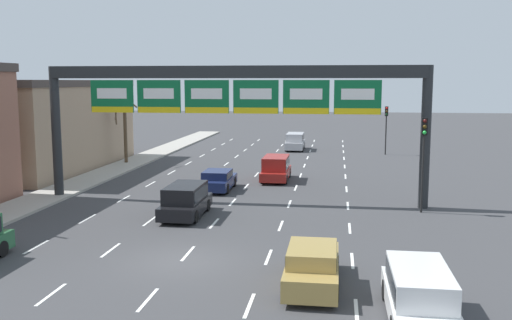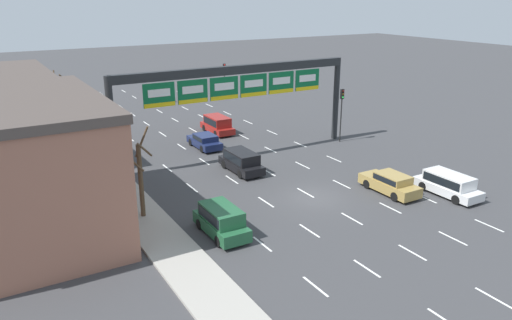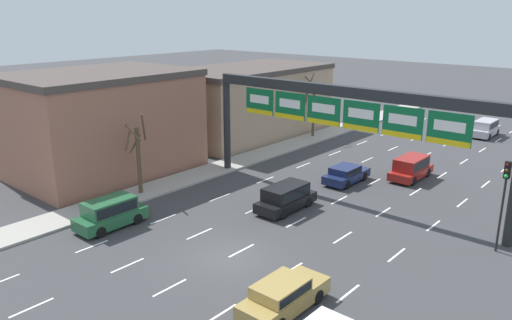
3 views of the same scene
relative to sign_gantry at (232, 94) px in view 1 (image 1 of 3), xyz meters
The scene contains 13 objects.
ground_plane 12.67m from the sign_gantry, 90.00° to the right, with size 220.00×220.00×0.00m, color #3D3D3F.
lane_dashes 6.68m from the sign_gantry, 90.00° to the left, with size 13.32×67.00×0.01m.
sign_gantry is the anchor object (origin of this frame).
building_far 20.84m from the sign_gantry, 148.93° to the left, with size 9.39×17.99×7.04m.
car_navy 6.70m from the sign_gantry, 114.82° to the left, with size 1.81×4.23×1.31m.
suv_silver 26.33m from the sign_gantry, 86.15° to the left, with size 1.82×4.53×1.72m.
suv_white 18.33m from the sign_gantry, 61.48° to the right, with size 1.85×4.78×1.59m.
car_gold 15.08m from the sign_gantry, 68.44° to the right, with size 1.80×4.59×1.46m.
suv_red 9.38m from the sign_gantry, 77.32° to the left, with size 1.85×4.48×1.73m.
suv_black 6.74m from the sign_gantry, 114.92° to the right, with size 1.86×4.53×1.68m.
traffic_light_near_gantry 25.70m from the sign_gantry, 65.65° to the left, with size 0.30×0.35×4.59m.
traffic_light_mid_block 10.83m from the sign_gantry, ahead, with size 0.30×0.35×5.05m.
tree_bare_second 18.30m from the sign_gantry, 130.67° to the left, with size 2.29×1.99×6.39m.
Camera 1 is at (5.90, -20.81, 6.96)m, focal length 40.00 mm.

